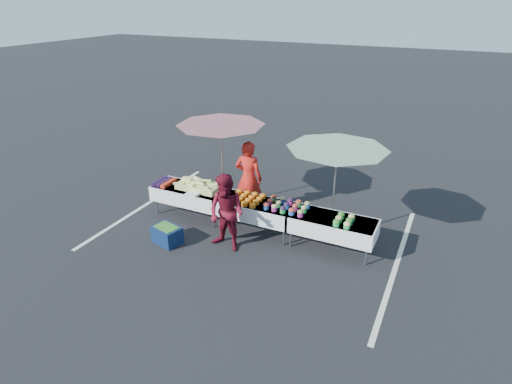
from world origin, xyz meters
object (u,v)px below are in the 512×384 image
at_px(umbrella_left, 221,132).
at_px(storage_bin, 167,234).
at_px(vendor, 249,178).
at_px(table_center, 256,208).
at_px(table_right, 332,225).
at_px(table_left, 190,194).
at_px(customer, 226,213).
at_px(umbrella_right, 337,157).

relative_size(umbrella_left, storage_bin, 3.79).
relative_size(vendor, storage_bin, 2.72).
relative_size(table_center, storage_bin, 2.68).
bearing_deg(storage_bin, table_right, 35.65).
relative_size(table_right, vendor, 0.98).
bearing_deg(storage_bin, table_left, 114.73).
distance_m(table_right, storage_bin, 3.62).
xyz_separation_m(table_center, storage_bin, (-1.55, -1.32, -0.38)).
bearing_deg(customer, umbrella_right, 43.09).
bearing_deg(storage_bin, vendor, 78.61).
bearing_deg(table_center, table_right, 0.00).
bearing_deg(table_center, storage_bin, -139.56).
height_order(table_center, umbrella_left, umbrella_left).
bearing_deg(table_right, customer, -155.39).
height_order(table_center, table_right, same).
height_order(table_right, customer, customer).
bearing_deg(table_right, umbrella_right, 107.98).
bearing_deg(storage_bin, umbrella_right, 42.25).
bearing_deg(table_center, table_left, 180.00).
relative_size(table_center, umbrella_left, 0.71).
bearing_deg(table_center, umbrella_left, 148.94).
bearing_deg(umbrella_right, customer, -145.06).
bearing_deg(table_left, umbrella_left, 59.48).
height_order(table_left, table_right, same).
height_order(umbrella_left, umbrella_right, umbrella_left).
height_order(customer, storage_bin, customer).
distance_m(vendor, umbrella_left, 1.31).
bearing_deg(vendor, umbrella_left, -6.63).
xyz_separation_m(table_left, table_center, (1.80, 0.00, 0.00)).
relative_size(table_left, vendor, 0.98).
xyz_separation_m(vendor, umbrella_right, (2.23, -0.35, 1.04)).
distance_m(table_left, umbrella_right, 3.76).
relative_size(customer, storage_bin, 2.46).
bearing_deg(table_center, customer, -104.42).
relative_size(table_right, storage_bin, 2.68).
xyz_separation_m(vendor, customer, (0.32, -1.69, -0.09)).
bearing_deg(umbrella_right, table_right, -72.02).
distance_m(table_left, umbrella_left, 1.70).
distance_m(table_left, table_center, 1.80).
bearing_deg(vendor, customer, 97.79).
distance_m(table_left, customer, 1.84).
relative_size(table_left, umbrella_right, 0.72).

